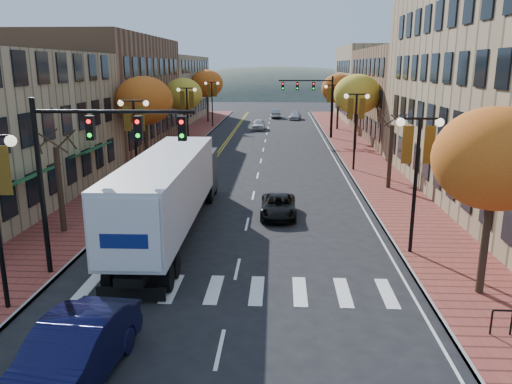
# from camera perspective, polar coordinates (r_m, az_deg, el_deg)

# --- Properties ---
(ground) EXTENTS (200.00, 200.00, 0.00)m
(ground) POSITION_cam_1_polar(r_m,az_deg,el_deg) (17.20, -3.33, -13.98)
(ground) COLOR black
(ground) RESTS_ON ground
(sidewalk_left) EXTENTS (4.00, 85.00, 0.15)m
(sidewalk_left) POSITION_cam_1_polar(r_m,az_deg,el_deg) (49.42, -9.75, 4.67)
(sidewalk_left) COLOR brown
(sidewalk_left) RESTS_ON ground
(sidewalk_right) EXTENTS (4.00, 85.00, 0.15)m
(sidewalk_right) POSITION_cam_1_polar(r_m,az_deg,el_deg) (48.78, 11.43, 4.47)
(sidewalk_right) COLOR brown
(sidewalk_right) RESTS_ON ground
(building_left_mid) EXTENTS (12.00, 24.00, 11.00)m
(building_left_mid) POSITION_cam_1_polar(r_m,az_deg,el_deg) (54.45, -17.58, 10.84)
(building_left_mid) COLOR brown
(building_left_mid) RESTS_ON ground
(building_left_far) EXTENTS (12.00, 26.00, 9.50)m
(building_left_far) POSITION_cam_1_polar(r_m,az_deg,el_deg) (78.40, -11.19, 11.53)
(building_left_far) COLOR #9E8966
(building_left_far) RESTS_ON ground
(building_right_mid) EXTENTS (15.00, 24.00, 10.00)m
(building_right_mid) POSITION_cam_1_polar(r_m,az_deg,el_deg) (59.56, 19.55, 10.45)
(building_right_mid) COLOR brown
(building_right_mid) RESTS_ON ground
(building_right_far) EXTENTS (15.00, 20.00, 11.00)m
(building_right_far) POSITION_cam_1_polar(r_m,az_deg,el_deg) (80.86, 15.17, 11.92)
(building_right_far) COLOR #9E8966
(building_right_far) RESTS_ON ground
(tree_left_a) EXTENTS (0.28, 0.28, 4.20)m
(tree_left_a) POSITION_cam_1_polar(r_m,az_deg,el_deg) (26.10, -21.48, 0.23)
(tree_left_a) COLOR #382619
(tree_left_a) RESTS_ON sidewalk_left
(tree_left_b) EXTENTS (4.48, 4.48, 7.21)m
(tree_left_b) POSITION_cam_1_polar(r_m,az_deg,el_deg) (40.60, -12.66, 10.13)
(tree_left_b) COLOR #382619
(tree_left_b) RESTS_ON sidewalk_left
(tree_left_c) EXTENTS (4.16, 4.16, 6.69)m
(tree_left_c) POSITION_cam_1_polar(r_m,az_deg,el_deg) (56.18, -8.30, 10.98)
(tree_left_c) COLOR #382619
(tree_left_c) RESTS_ON sidewalk_left
(tree_left_d) EXTENTS (4.61, 4.61, 7.42)m
(tree_left_d) POSITION_cam_1_polar(r_m,az_deg,el_deg) (73.89, -5.61, 12.23)
(tree_left_d) COLOR #382619
(tree_left_d) RESTS_ON sidewalk_left
(tree_right_a) EXTENTS (4.16, 4.16, 6.69)m
(tree_right_a) POSITION_cam_1_polar(r_m,az_deg,el_deg) (18.80, 25.63, 3.43)
(tree_right_a) COLOR #382619
(tree_right_a) RESTS_ON sidewalk_right
(tree_right_b) EXTENTS (0.28, 0.28, 4.20)m
(tree_right_b) POSITION_cam_1_polar(r_m,az_deg,el_deg) (34.36, 15.08, 3.91)
(tree_right_b) COLOR #382619
(tree_right_b) RESTS_ON sidewalk_right
(tree_right_c) EXTENTS (4.48, 4.48, 7.21)m
(tree_right_c) POSITION_cam_1_polar(r_m,az_deg,el_deg) (49.67, 11.49, 10.88)
(tree_right_c) COLOR #382619
(tree_right_c) RESTS_ON sidewalk_right
(tree_right_d) EXTENTS (4.35, 4.35, 7.00)m
(tree_right_d) POSITION_cam_1_polar(r_m,az_deg,el_deg) (65.53, 9.43, 11.59)
(tree_right_d) COLOR #382619
(tree_right_d) RESTS_ON sidewalk_right
(lamp_left_b) EXTENTS (1.96, 0.36, 6.05)m
(lamp_left_b) POSITION_cam_1_polar(r_m,az_deg,el_deg) (32.63, -13.69, 7.10)
(lamp_left_b) COLOR black
(lamp_left_b) RESTS_ON ground
(lamp_left_c) EXTENTS (1.96, 0.36, 6.05)m
(lamp_left_c) POSITION_cam_1_polar(r_m,az_deg,el_deg) (50.07, -7.88, 9.73)
(lamp_left_c) COLOR black
(lamp_left_c) RESTS_ON ground
(lamp_left_d) EXTENTS (1.96, 0.36, 6.05)m
(lamp_left_d) POSITION_cam_1_polar(r_m,az_deg,el_deg) (67.80, -5.06, 10.96)
(lamp_left_d) COLOR black
(lamp_left_d) RESTS_ON ground
(lamp_right_a) EXTENTS (1.96, 0.36, 6.05)m
(lamp_right_a) POSITION_cam_1_polar(r_m,az_deg,el_deg) (22.17, 17.95, 3.59)
(lamp_right_a) COLOR black
(lamp_right_a) RESTS_ON ground
(lamp_right_b) EXTENTS (1.96, 0.36, 6.05)m
(lamp_right_b) POSITION_cam_1_polar(r_m,az_deg,el_deg) (39.67, 11.34, 8.43)
(lamp_right_b) COLOR black
(lamp_right_b) RESTS_ON ground
(lamp_right_c) EXTENTS (1.96, 0.36, 6.05)m
(lamp_right_c) POSITION_cam_1_polar(r_m,az_deg,el_deg) (57.48, 8.76, 10.27)
(lamp_right_c) COLOR black
(lamp_right_c) RESTS_ON ground
(traffic_mast_near) EXTENTS (6.10, 0.35, 7.00)m
(traffic_mast_near) POSITION_cam_1_polar(r_m,az_deg,el_deg) (19.70, -18.67, 4.13)
(traffic_mast_near) COLOR black
(traffic_mast_near) RESTS_ON ground
(traffic_mast_far) EXTENTS (6.10, 0.34, 7.00)m
(traffic_mast_far) POSITION_cam_1_polar(r_m,az_deg,el_deg) (57.27, 6.74, 10.95)
(traffic_mast_far) COLOR black
(traffic_mast_far) RESTS_ON ground
(semi_truck) EXTENTS (2.83, 16.39, 4.09)m
(semi_truck) POSITION_cam_1_polar(r_m,az_deg,el_deg) (24.73, -9.56, 0.63)
(semi_truck) COLOR black
(semi_truck) RESTS_ON ground
(navy_sedan) EXTENTS (2.28, 5.42, 1.74)m
(navy_sedan) POSITION_cam_1_polar(r_m,az_deg,el_deg) (14.38, -20.29, -17.06)
(navy_sedan) COLOR black
(navy_sedan) RESTS_ON ground
(black_suv) EXTENTS (1.96, 4.20, 1.16)m
(black_suv) POSITION_cam_1_polar(r_m,az_deg,el_deg) (27.62, 2.57, -1.62)
(black_suv) COLOR black
(black_suv) RESTS_ON ground
(car_far_white) EXTENTS (1.65, 4.02, 1.37)m
(car_far_white) POSITION_cam_1_polar(r_m,az_deg,el_deg) (65.53, 0.32, 7.73)
(car_far_white) COLOR silver
(car_far_white) RESTS_ON ground
(car_far_silver) EXTENTS (2.17, 4.23, 1.18)m
(car_far_silver) POSITION_cam_1_polar(r_m,az_deg,el_deg) (78.35, 4.49, 8.69)
(car_far_silver) COLOR #B7B6BF
(car_far_silver) RESTS_ON ground
(car_far_oncoming) EXTENTS (1.54, 4.23, 1.38)m
(car_far_oncoming) POSITION_cam_1_polar(r_m,az_deg,el_deg) (80.58, 2.30, 8.95)
(car_far_oncoming) COLOR #95959C
(car_far_oncoming) RESTS_ON ground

